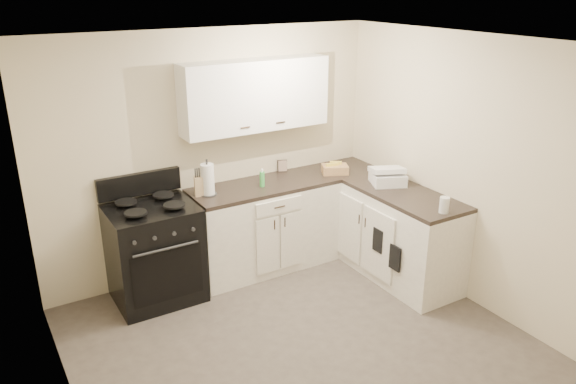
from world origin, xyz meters
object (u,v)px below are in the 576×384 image
stove (155,255)px  countertop_grill (388,178)px  knife_block (199,186)px  paper_towel (208,180)px  wicker_basket (335,169)px

stove → countertop_grill: size_ratio=2.97×
knife_block → countertop_grill: (1.80, -0.69, -0.04)m
stove → knife_block: 0.78m
stove → paper_towel: 0.88m
stove → wicker_basket: 2.11m
knife_block → paper_towel: paper_towel is taller
stove → knife_block: knife_block is taller
stove → countertop_grill: (2.31, -0.62, 0.54)m
knife_block → wicker_basket: size_ratio=0.70×
knife_block → countertop_grill: knife_block is taller
knife_block → paper_towel: size_ratio=0.62×
countertop_grill → knife_block: bearing=-177.0°
knife_block → countertop_grill: 1.93m
wicker_basket → countertop_grill: size_ratio=0.84×
countertop_grill → paper_towel: bearing=-177.3°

